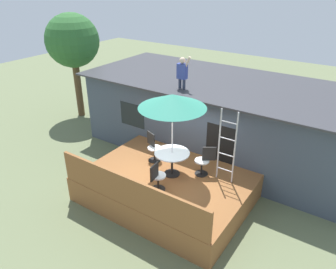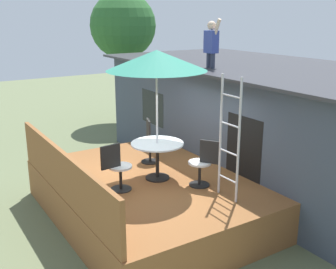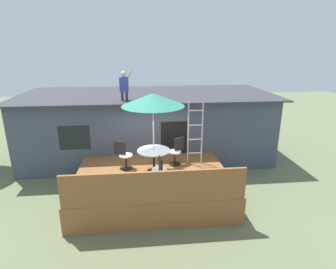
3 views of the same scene
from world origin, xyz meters
TOP-DOWN VIEW (x-y plane):
  - ground_plane at (0.00, 0.00)m, footprint 40.00×40.00m
  - house at (-0.00, 3.60)m, footprint 10.50×4.50m
  - deck at (0.00, 0.00)m, footprint 4.81×3.69m
  - deck_railing at (0.00, -1.80)m, footprint 4.71×0.08m
  - patio_table at (0.07, 0.09)m, footprint 1.04×1.04m
  - patio_umbrella at (0.07, 0.09)m, footprint 1.90×1.90m
  - step_ladder at (1.50, 0.69)m, footprint 0.52×0.04m
  - person_figure at (-0.86, 2.10)m, footprint 0.47×0.20m
  - patio_chair_left at (-0.90, 0.47)m, footprint 0.60×0.44m
  - patio_chair_right at (0.86, 0.63)m, footprint 0.56×0.46m
  - patio_chair_near at (0.19, -0.85)m, footprint 0.44×0.62m
  - backyard_tree at (-7.18, 3.02)m, footprint 2.38×2.38m

SIDE VIEW (x-z plane):
  - ground_plane at x=0.00m, z-range 0.00..0.00m
  - deck at x=0.00m, z-range 0.00..0.80m
  - deck_railing at x=0.00m, z-range 0.80..1.70m
  - patio_chair_left at x=-0.90m, z-range 0.80..1.72m
  - patio_chair_right at x=0.86m, z-range 0.80..1.72m
  - patio_chair_near at x=0.19m, z-range 0.80..1.72m
  - patio_table at x=0.07m, z-range 1.01..1.76m
  - house at x=0.00m, z-range 0.01..2.78m
  - step_ladder at x=1.50m, z-range 0.80..3.00m
  - patio_umbrella at x=0.07m, z-range 1.88..4.42m
  - person_figure at x=-0.86m, z-range 2.83..3.94m
  - backyard_tree at x=-7.18m, z-range 1.15..5.91m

